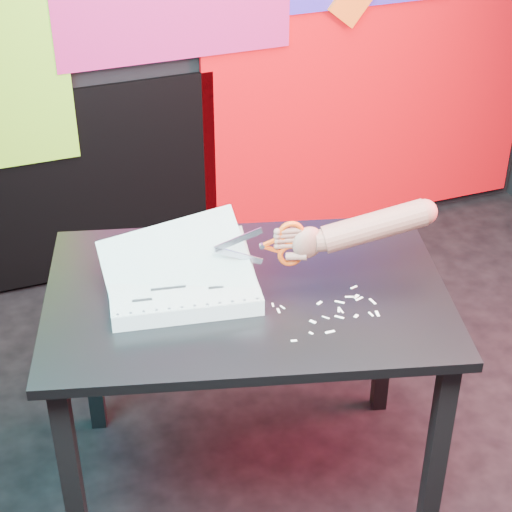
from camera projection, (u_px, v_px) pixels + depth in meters
name	position (u px, v px, depth m)	size (l,w,h in m)	color
room	(433.00, 77.00, 2.10)	(3.01, 3.01, 2.71)	black
backdrop	(249.00, 47.00, 3.49)	(2.88, 0.05, 2.08)	red
work_table	(247.00, 319.00, 2.43)	(1.27, 1.01, 0.75)	black
printout_stack	(182.00, 285.00, 2.35)	(0.45, 0.36, 0.21)	white
scissors	(285.00, 244.00, 2.33)	(0.24, 0.06, 0.14)	#A8AFC4
hand_forearm	(363.00, 229.00, 2.34)	(0.43, 0.14, 0.16)	#9C5B47
paper_clippings	(337.00, 310.00, 2.30)	(0.28, 0.18, 0.00)	white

